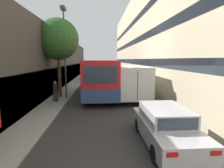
{
  "coord_description": "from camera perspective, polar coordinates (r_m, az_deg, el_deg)",
  "views": [
    {
      "loc": [
        -0.72,
        -1.6,
        3.25
      ],
      "look_at": [
        0.08,
        10.13,
        1.6
      ],
      "focal_mm": 28.0,
      "sensor_mm": 36.0,
      "label": 1
    }
  ],
  "objects": [
    {
      "name": "sidewalk_left",
      "position": [
        17.24,
        -15.26,
        -2.97
      ],
      "size": [
        1.74,
        60.0,
        0.11
      ],
      "color": "#9E998E",
      "rests_on": "ground_plane"
    },
    {
      "name": "street_lamp",
      "position": [
        14.69,
        -15.33,
        14.72
      ],
      "size": [
        0.36,
        0.8,
        7.17
      ],
      "color": "#38383D",
      "rests_on": "sidewalk_left"
    },
    {
      "name": "ground_plane",
      "position": [
        16.93,
        -1.4,
        -3.08
      ],
      "size": [
        150.0,
        150.0,
        0.0
      ],
      "primitive_type": "plane",
      "color": "#33302D"
    },
    {
      "name": "building_right_apartment",
      "position": [
        17.76,
        15.61,
        16.36
      ],
      "size": [
        2.4,
        60.0,
        11.89
      ],
      "color": "beige",
      "rests_on": "ground_plane"
    },
    {
      "name": "box_truck",
      "position": [
        15.24,
        5.49,
        1.33
      ],
      "size": [
        2.36,
        7.53,
        2.71
      ],
      "color": "silver",
      "rests_on": "ground_plane"
    },
    {
      "name": "panel_van",
      "position": [
        27.09,
        -6.83,
        3.48
      ],
      "size": [
        1.8,
        4.74,
        2.05
      ],
      "color": "silver",
      "rests_on": "ground_plane"
    },
    {
      "name": "bus",
      "position": [
        16.14,
        -3.77,
        2.4
      ],
      "size": [
        2.6,
        10.04,
        3.18
      ],
      "color": "red",
      "rests_on": "ground_plane"
    },
    {
      "name": "building_left_shopfront",
      "position": [
        17.45,
        -21.98,
        5.99
      ],
      "size": [
        2.4,
        60.0,
        6.2
      ],
      "color": "#423D38",
      "rests_on": "ground_plane"
    },
    {
      "name": "street_tree_left",
      "position": [
        15.33,
        -17.23,
        13.71
      ],
      "size": [
        3.39,
        3.39,
        6.48
      ],
      "color": "#4C3823",
      "rests_on": "sidewalk_left"
    },
    {
      "name": "car_hatchback",
      "position": [
        7.22,
        17.01,
        -12.87
      ],
      "size": [
        1.75,
        4.14,
        1.44
      ],
      "color": "#B7B7BC",
      "rests_on": "ground_plane"
    },
    {
      "name": "pedestrian",
      "position": [
        13.77,
        -18.02,
        -2.06
      ],
      "size": [
        0.36,
        0.34,
        1.55
      ],
      "color": "#23283D",
      "rests_on": "sidewalk_left"
    }
  ]
}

